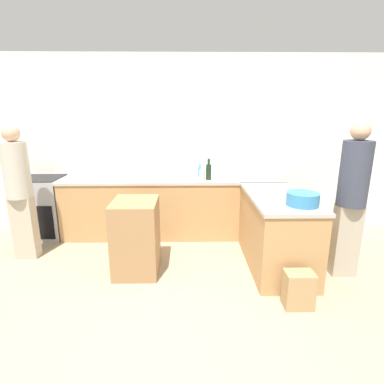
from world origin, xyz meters
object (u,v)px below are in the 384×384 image
island_table (136,237)px  vinegar_bottle_clear (202,174)px  person_by_range (19,188)px  paper_bag (298,290)px  person_at_peninsula (352,195)px  range_oven (44,207)px  mixing_bowl (303,199)px  wine_bottle_dark (209,171)px  dish_soap_bottle (200,171)px

island_table → vinegar_bottle_clear: size_ratio=4.18×
person_by_range → paper_bag: size_ratio=4.66×
vinegar_bottle_clear → person_at_peninsula: (1.60, -1.13, -0.02)m
range_oven → person_by_range: (0.09, -0.74, 0.48)m
person_at_peninsula → paper_bag: person_at_peninsula is taller
island_table → vinegar_bottle_clear: 1.41m
mixing_bowl → wine_bottle_dark: (-0.90, 1.29, 0.05)m
vinegar_bottle_clear → paper_bag: bearing=-63.7°
mixing_bowl → person_at_peninsula: bearing=14.8°
wine_bottle_dark → paper_bag: (0.76, -1.74, -0.84)m
paper_bag → dish_soap_bottle: bearing=114.1°
person_by_range → paper_bag: (3.17, -1.10, -0.75)m
vinegar_bottle_clear → person_by_range: person_by_range is taller
person_at_peninsula → paper_bag: bearing=-140.5°
mixing_bowl → dish_soap_bottle: (-1.01, 1.52, 0.01)m
dish_soap_bottle → person_by_range: size_ratio=0.11×
mixing_bowl → person_at_peninsula: person_at_peninsula is taller
vinegar_bottle_clear → person_by_range: 2.40m
wine_bottle_dark → mixing_bowl: bearing=-55.1°
mixing_bowl → paper_bag: (-0.14, -0.45, -0.78)m
person_at_peninsula → person_by_range: bearing=172.8°
range_oven → island_table: 1.94m
range_oven → dish_soap_bottle: dish_soap_bottle is taller
island_table → dish_soap_bottle: bearing=57.2°
island_table → person_at_peninsula: size_ratio=0.50×
vinegar_bottle_clear → person_by_range: (-2.31, -0.63, -0.04)m
wine_bottle_dark → paper_bag: bearing=-66.3°
mixing_bowl → vinegar_bottle_clear: bearing=127.7°
island_table → person_by_range: bearing=166.0°
range_oven → wine_bottle_dark: 2.56m
mixing_bowl → wine_bottle_dark: bearing=124.9°
person_at_peninsula → wine_bottle_dark: bearing=143.2°
range_oven → person_at_peninsula: 4.22m
mixing_bowl → vinegar_bottle_clear: (-0.99, 1.29, 0.01)m
mixing_bowl → paper_bag: mixing_bowl is taller
range_oven → dish_soap_bottle: (2.38, 0.12, 0.52)m
wine_bottle_dark → person_by_range: 2.49m
person_at_peninsula → range_oven: bearing=162.8°
paper_bag → wine_bottle_dark: bearing=113.7°
paper_bag → island_table: bearing=156.4°
mixing_bowl → island_table: bearing=171.2°
wine_bottle_dark → vinegar_bottle_clear: wine_bottle_dark is taller
range_oven → dish_soap_bottle: 2.44m
dish_soap_bottle → person_at_peninsula: (1.62, -1.35, -0.01)m
island_table → person_by_range: 1.62m
range_oven → person_at_peninsula: (4.00, -1.24, 0.51)m
wine_bottle_dark → vinegar_bottle_clear: bearing=179.9°
dish_soap_bottle → range_oven: bearing=-177.2°
range_oven → person_by_range: size_ratio=0.53×
wine_bottle_dark → dish_soap_bottle: (-0.12, 0.23, -0.04)m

